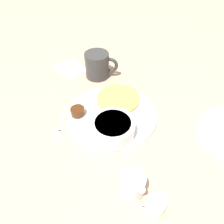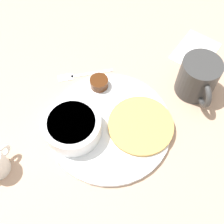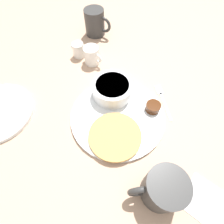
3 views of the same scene
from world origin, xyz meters
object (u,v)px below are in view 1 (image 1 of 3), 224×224
(bowl, at_px, (113,128))
(fork, at_px, (61,126))
(coffee_mug, at_px, (98,65))
(creamer_pitcher_far, at_px, (155,206))
(plate, at_px, (112,115))
(creamer_pitcher_near, at_px, (133,185))

(bowl, xyz_separation_m, fork, (0.14, 0.08, -0.04))
(bowl, height_order, coffee_mug, coffee_mug)
(coffee_mug, distance_m, fork, 0.29)
(coffee_mug, xyz_separation_m, creamer_pitcher_far, (-0.45, 0.29, -0.02))
(plate, xyz_separation_m, coffee_mug, (0.19, -0.13, 0.04))
(fork, bearing_deg, plate, -122.90)
(plate, distance_m, creamer_pitcher_near, 0.25)
(coffee_mug, distance_m, creamer_pitcher_far, 0.54)
(plate, relative_size, bowl, 2.25)
(bowl, distance_m, fork, 0.17)
(plate, distance_m, creamer_pitcher_far, 0.31)
(creamer_pitcher_near, relative_size, fork, 0.70)
(bowl, relative_size, fork, 1.07)
(plate, xyz_separation_m, fork, (0.09, 0.14, -0.00))
(plate, relative_size, creamer_pitcher_near, 3.45)
(bowl, xyz_separation_m, coffee_mug, (0.24, -0.19, 0.01))
(plate, bearing_deg, bowl, 132.06)
(creamer_pitcher_far, height_order, fork, creamer_pitcher_far)
(fork, bearing_deg, creamer_pitcher_far, 175.70)
(bowl, bearing_deg, coffee_mug, -38.61)
(coffee_mug, relative_size, creamer_pitcher_far, 2.03)
(coffee_mug, height_order, fork, coffee_mug)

